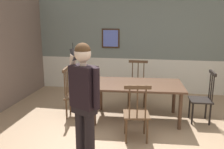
% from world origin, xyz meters
% --- Properties ---
extents(ground_plane, '(6.85, 6.85, 0.00)m').
position_xyz_m(ground_plane, '(0.00, 0.00, 0.00)').
color(ground_plane, '#9E7F60').
extents(room_back_partition, '(6.23, 0.17, 2.71)m').
position_xyz_m(room_back_partition, '(-0.00, 3.03, 1.31)').
color(room_back_partition, slate).
rests_on(room_back_partition, ground_plane).
extents(dining_table, '(1.87, 1.14, 0.75)m').
position_xyz_m(dining_table, '(-0.09, 1.02, 0.67)').
color(dining_table, '#4C3323').
rests_on(dining_table, ground_plane).
extents(chair_near_window, '(0.51, 0.51, 1.04)m').
position_xyz_m(chair_near_window, '(-1.38, 0.93, 0.48)').
color(chair_near_window, '#513823').
rests_on(chair_near_window, ground_plane).
extents(chair_by_doorway, '(0.46, 0.46, 1.04)m').
position_xyz_m(chair_by_doorway, '(-0.14, 1.92, 0.49)').
color(chair_by_doorway, '#513823').
rests_on(chair_by_doorway, ground_plane).
extents(chair_at_table_head, '(0.49, 0.49, 1.01)m').
position_xyz_m(chair_at_table_head, '(-0.02, 0.12, 0.48)').
color(chair_at_table_head, '#513823').
rests_on(chair_at_table_head, ground_plane).
extents(chair_opposite_corner, '(0.43, 0.43, 1.03)m').
position_xyz_m(chair_opposite_corner, '(1.20, 1.10, 0.48)').
color(chair_opposite_corner, black).
rests_on(chair_opposite_corner, ground_plane).
extents(person_figure, '(0.49, 0.35, 1.71)m').
position_xyz_m(person_figure, '(-0.69, -0.63, 0.98)').
color(person_figure, black).
rests_on(person_figure, ground_plane).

